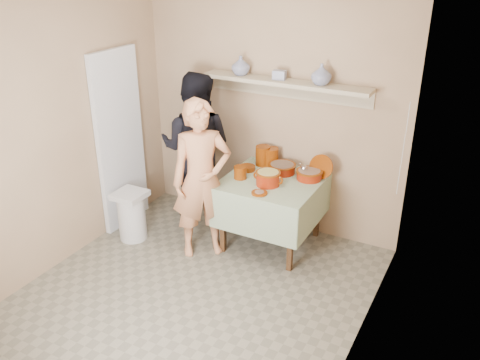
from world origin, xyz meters
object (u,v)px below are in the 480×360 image
Objects in this scene: serving_table at (272,190)px; trash_bin at (132,215)px; person_cook at (202,180)px; cazuela_rice at (268,177)px; person_helper at (196,148)px.

serving_table reaches higher than trash_bin.
person_cook reaches higher than cazuela_rice.
person_cook reaches higher than serving_table.
person_helper is at bearing 164.84° from cazuela_rice.
cazuela_rice is (0.01, -0.14, 0.20)m from serving_table.
serving_table is 1.57m from trash_bin.
person_cook is 5.02× the size of cazuela_rice.
person_cook is at bearing -139.96° from serving_table.
cazuela_rice is (0.57, 0.34, 0.02)m from person_cook.
person_cook is 0.77m from person_helper.
person_cook is 1.70× the size of serving_table.
person_cook is 0.67m from cazuela_rice.
person_helper reaches higher than trash_bin.
cazuela_rice reaches higher than trash_bin.
serving_table is 0.24m from cazuela_rice.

